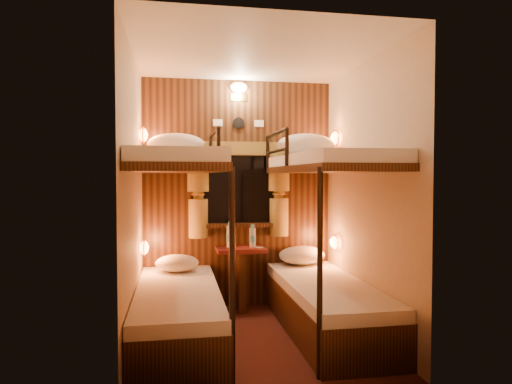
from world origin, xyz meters
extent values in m
plane|color=#3E1511|center=(0.00, 0.00, 0.00)|extent=(2.10, 2.10, 0.00)
plane|color=silver|center=(0.00, 0.00, 2.40)|extent=(2.10, 2.10, 0.00)
plane|color=#C6B293|center=(0.00, 1.05, 1.20)|extent=(2.40, 0.00, 2.40)
plane|color=#C6B293|center=(0.00, -1.05, 1.20)|extent=(2.40, 0.00, 2.40)
plane|color=#C6B293|center=(-1.00, 0.00, 1.20)|extent=(0.00, 2.40, 2.40)
plane|color=#C6B293|center=(1.00, 0.00, 1.20)|extent=(0.00, 2.40, 2.40)
cube|color=black|center=(0.00, 1.04, 1.20)|extent=(2.00, 0.03, 2.40)
cube|color=black|center=(-0.65, 0.07, 0.17)|extent=(0.70, 1.90, 0.35)
cube|color=white|center=(-0.65, 0.07, 0.40)|extent=(0.68, 1.88, 0.10)
cube|color=black|center=(-0.65, 0.07, 1.45)|extent=(0.70, 1.90, 0.06)
cube|color=white|center=(-0.65, 0.07, 1.53)|extent=(0.68, 1.88, 0.10)
cylinder|color=black|center=(-0.30, -0.83, 0.72)|extent=(0.04, 0.04, 1.45)
cylinder|color=black|center=(-0.30, 0.95, 1.64)|extent=(0.04, 0.04, 0.32)
cylinder|color=black|center=(-0.30, 0.10, 1.64)|extent=(0.04, 0.04, 0.32)
cylinder|color=black|center=(-0.30, 0.53, 1.80)|extent=(0.04, 0.85, 0.04)
cylinder|color=black|center=(-0.30, 0.53, 1.63)|extent=(0.03, 0.85, 0.03)
cube|color=black|center=(0.65, 0.07, 0.17)|extent=(0.70, 1.90, 0.35)
cube|color=white|center=(0.65, 0.07, 0.40)|extent=(0.68, 1.88, 0.10)
cube|color=black|center=(0.65, 0.07, 1.45)|extent=(0.70, 1.90, 0.06)
cube|color=white|center=(0.65, 0.07, 1.53)|extent=(0.68, 1.88, 0.10)
cylinder|color=black|center=(0.30, -0.83, 0.72)|extent=(0.04, 0.04, 1.45)
cylinder|color=black|center=(0.30, 0.95, 1.64)|extent=(0.04, 0.04, 0.32)
cylinder|color=black|center=(0.30, 0.10, 1.64)|extent=(0.04, 0.04, 0.32)
cylinder|color=black|center=(0.30, 0.53, 1.80)|extent=(0.04, 0.85, 0.04)
cylinder|color=black|center=(0.30, 0.53, 1.63)|extent=(0.03, 0.85, 0.03)
cube|color=black|center=(0.00, 1.02, 1.25)|extent=(0.98, 0.02, 0.78)
cube|color=black|center=(0.00, 1.01, 1.25)|extent=(0.90, 0.01, 0.70)
cube|color=black|center=(0.00, 0.97, 0.87)|extent=(1.00, 0.12, 0.04)
cube|color=olive|center=(0.00, 0.98, 1.68)|extent=(1.10, 0.06, 0.14)
cylinder|color=olive|center=(-0.43, 0.97, 1.43)|extent=(0.22, 0.22, 0.40)
cylinder|color=olive|center=(-0.43, 0.97, 1.20)|extent=(0.11, 0.11, 0.12)
cylinder|color=olive|center=(-0.43, 0.97, 0.95)|extent=(0.20, 0.20, 0.40)
torus|color=gold|center=(-0.43, 0.97, 1.20)|extent=(0.14, 0.14, 0.02)
cylinder|color=olive|center=(0.43, 0.97, 1.43)|extent=(0.22, 0.22, 0.40)
cylinder|color=olive|center=(0.43, 0.97, 1.20)|extent=(0.11, 0.11, 0.12)
cylinder|color=olive|center=(0.43, 0.97, 0.95)|extent=(0.20, 0.20, 0.40)
torus|color=gold|center=(0.43, 0.97, 1.20)|extent=(0.14, 0.14, 0.02)
cylinder|color=black|center=(0.00, 1.02, 1.95)|extent=(0.12, 0.02, 0.12)
cube|color=silver|center=(-0.22, 1.02, 1.95)|extent=(0.10, 0.01, 0.07)
cube|color=silver|center=(0.22, 1.02, 1.95)|extent=(0.10, 0.01, 0.07)
cube|color=gold|center=(0.00, 1.02, 2.22)|extent=(0.18, 0.01, 0.08)
ellipsoid|color=#FFCC8C|center=(0.00, 1.00, 2.32)|extent=(0.18, 0.09, 0.11)
ellipsoid|color=orange|center=(-0.96, 0.70, 0.70)|extent=(0.08, 0.20, 0.13)
torus|color=gold|center=(-0.96, 0.70, 0.70)|extent=(0.02, 0.17, 0.17)
ellipsoid|color=orange|center=(-0.96, 0.70, 1.78)|extent=(0.08, 0.20, 0.13)
torus|color=gold|center=(-0.96, 0.70, 1.78)|extent=(0.02, 0.17, 0.17)
ellipsoid|color=orange|center=(0.96, 0.70, 0.70)|extent=(0.08, 0.20, 0.13)
torus|color=gold|center=(0.96, 0.70, 0.70)|extent=(0.02, 0.17, 0.17)
ellipsoid|color=orange|center=(0.96, 0.70, 1.78)|extent=(0.08, 0.20, 0.13)
torus|color=gold|center=(0.96, 0.70, 1.78)|extent=(0.02, 0.17, 0.17)
cube|color=#4E1312|center=(0.00, 0.85, 0.63)|extent=(0.50, 0.34, 0.04)
cube|color=black|center=(0.00, 0.85, 0.30)|extent=(0.08, 0.30, 0.61)
cube|color=maroon|center=(0.00, 0.85, 0.65)|extent=(0.30, 0.34, 0.01)
cylinder|color=#99BFE5|center=(-0.11, 0.88, 0.76)|extent=(0.07, 0.07, 0.23)
cylinder|color=#4599CF|center=(-0.11, 0.88, 0.75)|extent=(0.08, 0.08, 0.08)
cylinder|color=#4599CF|center=(-0.11, 0.88, 0.90)|extent=(0.04, 0.04, 0.03)
cylinder|color=#99BFE5|center=(0.12, 0.84, 0.75)|extent=(0.07, 0.07, 0.20)
cylinder|color=#4599CF|center=(0.12, 0.84, 0.74)|extent=(0.07, 0.07, 0.07)
cylinder|color=#4599CF|center=(0.12, 0.84, 0.87)|extent=(0.04, 0.04, 0.03)
cube|color=silver|center=(0.18, 0.82, 0.65)|extent=(0.08, 0.06, 0.01)
cube|color=silver|center=(0.09, 0.88, 0.65)|extent=(0.08, 0.08, 0.00)
ellipsoid|color=white|center=(-0.65, 0.71, 0.54)|extent=(0.42, 0.30, 0.17)
ellipsoid|color=white|center=(0.65, 0.84, 0.55)|extent=(0.49, 0.35, 0.19)
ellipsoid|color=white|center=(-0.65, 0.71, 1.70)|extent=(0.55, 0.40, 0.22)
ellipsoid|color=white|center=(0.65, 0.71, 1.71)|extent=(0.60, 0.43, 0.23)
camera|label=1|loc=(-0.67, -3.78, 1.39)|focal=32.00mm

